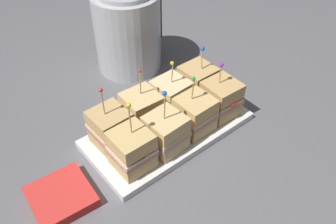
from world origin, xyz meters
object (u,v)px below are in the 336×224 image
at_px(sandwich_back_far_left, 110,128).
at_px(kettle_steel, 128,31).
at_px(sandwich_front_center_right, 195,114).
at_px(sandwich_back_center_right, 171,96).
at_px(sandwich_front_far_right, 221,99).
at_px(napkin_stack, 61,197).
at_px(sandwich_back_far_right, 198,83).
at_px(sandwich_front_far_left, 132,150).
at_px(sandwich_back_center_left, 142,111).
at_px(serving_platter, 168,129).
at_px(sandwich_front_center_left, 166,133).

relative_size(sandwich_back_far_left, kettle_steel, 0.61).
relative_size(sandwich_front_center_right, sandwich_back_center_right, 1.02).
xyz_separation_m(sandwich_front_far_right, sandwich_back_center_right, (-0.09, 0.09, -0.00)).
distance_m(sandwich_back_far_left, sandwich_back_center_right, 0.18).
distance_m(sandwich_back_far_left, napkin_stack, 0.19).
bearing_deg(sandwich_back_center_right, sandwich_front_far_right, -44.83).
distance_m(sandwich_back_far_right, napkin_stack, 0.45).
distance_m(sandwich_front_far_left, sandwich_front_center_right, 0.18).
bearing_deg(sandwich_front_far_left, sandwich_front_far_right, -0.00).
height_order(sandwich_front_center_right, sandwich_front_far_right, same).
height_order(sandwich_front_far_left, sandwich_back_far_left, sandwich_front_far_left).
distance_m(sandwich_back_center_left, sandwich_back_center_right, 0.09).
relative_size(serving_platter, sandwich_front_far_left, 2.36).
bearing_deg(sandwich_back_far_right, sandwich_back_far_left, 179.30).
height_order(serving_platter, sandwich_front_center_right, sandwich_front_center_right).
distance_m(sandwich_front_center_left, sandwich_front_far_right, 0.18).
xyz_separation_m(serving_platter, sandwich_back_far_left, (-0.14, 0.05, 0.05)).
bearing_deg(sandwich_back_center_left, sandwich_back_center_right, -0.45).
height_order(sandwich_front_far_right, sandwich_back_center_left, sandwich_back_center_left).
distance_m(sandwich_front_far_left, sandwich_front_far_right, 0.27).
bearing_deg(sandwich_back_center_right, sandwich_back_far_left, 179.64).
height_order(sandwich_back_far_left, sandwich_back_center_left, sandwich_back_center_left).
relative_size(sandwich_back_far_left, sandwich_back_center_right, 1.07).
xyz_separation_m(sandwich_front_far_left, sandwich_front_center_left, (0.09, -0.00, -0.00)).
bearing_deg(napkin_stack, sandwich_back_far_left, 20.29).
bearing_deg(kettle_steel, sandwich_front_far_right, -83.84).
xyz_separation_m(kettle_steel, napkin_stack, (-0.40, -0.32, -0.11)).
relative_size(serving_platter, sandwich_back_center_left, 2.50).
xyz_separation_m(sandwich_back_far_left, sandwich_back_far_right, (0.27, -0.00, 0.00)).
height_order(sandwich_front_far_left, sandwich_back_center_left, sandwich_front_far_left).
distance_m(serving_platter, sandwich_front_far_left, 0.15).
relative_size(sandwich_front_far_right, sandwich_back_far_right, 0.96).
relative_size(sandwich_front_far_left, kettle_steel, 0.66).
xyz_separation_m(sandwich_front_far_left, sandwich_back_far_right, (0.28, 0.09, -0.00)).
bearing_deg(sandwich_back_center_right, sandwich_back_center_left, 179.55).
bearing_deg(sandwich_front_center_right, sandwich_front_far_right, -0.22).
height_order(sandwich_back_center_left, sandwich_back_center_right, sandwich_back_center_left).
bearing_deg(serving_platter, sandwich_back_far_right, 17.42).
bearing_deg(sandwich_back_center_right, napkin_stack, -170.17).
xyz_separation_m(serving_platter, sandwich_front_far_left, (-0.14, -0.04, 0.06)).
bearing_deg(kettle_steel, sandwich_front_center_right, -98.38).
bearing_deg(sandwich_front_center_right, sandwich_front_far_left, -179.89).
height_order(serving_platter, sandwich_back_center_left, sandwich_back_center_left).
bearing_deg(kettle_steel, sandwich_front_center_left, -112.25).
relative_size(sandwich_front_far_left, sandwich_back_center_left, 1.06).
bearing_deg(sandwich_back_center_right, kettle_steel, 78.89).
distance_m(sandwich_back_far_left, kettle_steel, 0.36).
relative_size(sandwich_back_center_left, sandwich_back_far_right, 1.03).
relative_size(sandwich_front_center_left, kettle_steel, 0.63).
xyz_separation_m(sandwich_front_center_left, sandwich_front_far_right, (0.18, 0.00, 0.00)).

